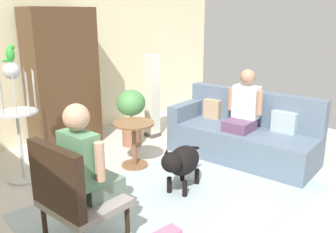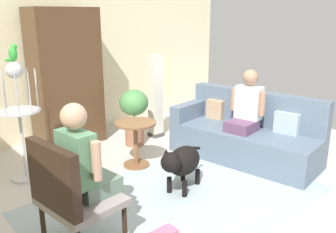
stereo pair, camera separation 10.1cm
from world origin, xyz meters
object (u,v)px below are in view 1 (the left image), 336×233
object	(u,v)px
person_on_armchair	(84,161)
parrot	(10,54)
couch	(242,135)
armoire_cabinet	(62,78)
armchair	(70,192)
column_lamp	(152,97)
dog	(182,161)
bird_cage_stand	(17,113)
potted_plant	(131,111)
person_on_couch	(244,106)
round_end_table	(134,139)

from	to	relation	value
person_on_armchair	parrot	world-z (taller)	parrot
couch	armoire_cabinet	bearing A→B (deg)	126.24
couch	parrot	distance (m)	3.10
armchair	column_lamp	bearing A→B (deg)	37.72
dog	bird_cage_stand	distance (m)	1.97
person_on_armchair	armoire_cabinet	distance (m)	2.69
dog	column_lamp	size ratio (longest dim) A/B	0.60
armchair	column_lamp	distance (m)	3.02
column_lamp	person_on_armchair	bearing A→B (deg)	-140.70
armchair	armoire_cabinet	distance (m)	2.80
dog	bird_cage_stand	xyz separation A→B (m)	(-1.23, 1.47, 0.48)
bird_cage_stand	armoire_cabinet	xyz separation A→B (m)	(0.99, 0.84, 0.18)
bird_cage_stand	potted_plant	size ratio (longest dim) A/B	1.66
column_lamp	armchair	bearing A→B (deg)	-142.28
couch	armchair	xyz separation A→B (m)	(-2.76, -0.35, 0.23)
couch	bird_cage_stand	size ratio (longest dim) A/B	1.47
couch	potted_plant	world-z (taller)	couch
armchair	dog	bearing A→B (deg)	7.21
bird_cage_stand	column_lamp	bearing A→B (deg)	5.17
bird_cage_stand	parrot	bearing A→B (deg)	-0.00
parrot	potted_plant	size ratio (longest dim) A/B	0.23
person_on_couch	round_end_table	world-z (taller)	person_on_couch
armoire_cabinet	potted_plant	bearing A→B (deg)	-47.11
armoire_cabinet	person_on_couch	bearing A→B (deg)	-55.02
bird_cage_stand	dog	bearing A→B (deg)	-50.06
column_lamp	armoire_cabinet	bearing A→B (deg)	151.81
armoire_cabinet	couch	bearing A→B (deg)	-53.76
person_on_couch	parrot	bearing A→B (deg)	151.81
armchair	person_on_armchair	world-z (taller)	person_on_armchair
person_on_couch	potted_plant	bearing A→B (deg)	120.08
couch	person_on_armchair	xyz separation A→B (m)	(-2.60, -0.33, 0.46)
armchair	dog	distance (m)	1.46
person_on_couch	person_on_armchair	bearing A→B (deg)	-173.59
dog	couch	bearing A→B (deg)	7.21
bird_cage_stand	parrot	world-z (taller)	parrot
couch	parrot	world-z (taller)	parrot
person_on_armchair	couch	bearing A→B (deg)	7.20
dog	column_lamp	xyz separation A→B (m)	(0.95, 1.67, 0.30)
dog	column_lamp	world-z (taller)	column_lamp
parrot	couch	bearing A→B (deg)	-27.06
round_end_table	column_lamp	size ratio (longest dim) A/B	0.45
bird_cage_stand	potted_plant	xyz separation A→B (m)	(1.68, 0.09, -0.30)
parrot	bird_cage_stand	bearing A→B (deg)	180.00
round_end_table	column_lamp	world-z (taller)	column_lamp
round_end_table	column_lamp	distance (m)	1.25
armoire_cabinet	column_lamp	bearing A→B (deg)	-28.19
armchair	potted_plant	size ratio (longest dim) A/B	1.14
parrot	armoire_cabinet	size ratio (longest dim) A/B	0.10
person_on_couch	person_on_armchair	size ratio (longest dim) A/B	0.97
person_on_couch	person_on_armchair	distance (m)	2.58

